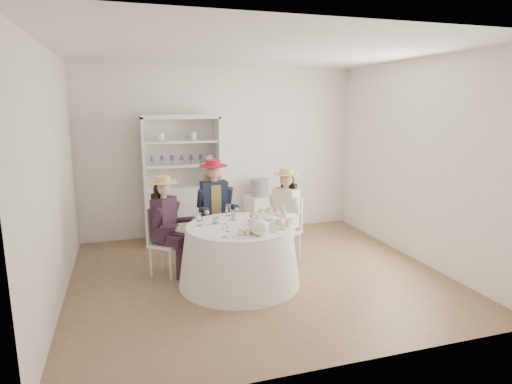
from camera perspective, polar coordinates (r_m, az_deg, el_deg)
name	(u,v)px	position (r m, az deg, el deg)	size (l,w,h in m)	color
ground	(258,275)	(5.47, 0.32, -11.05)	(4.50, 4.50, 0.00)	brown
ceiling	(259,51)	(5.08, 0.35, 18.33)	(4.50, 4.50, 0.00)	white
wall_back	(222,152)	(7.02, -4.61, 5.40)	(4.50, 4.50, 0.00)	silver
wall_front	(338,207)	(3.28, 10.91, -1.95)	(4.50, 4.50, 0.00)	silver
wall_left	(52,179)	(4.92, -25.52, 1.63)	(4.50, 4.50, 0.00)	silver
wall_right	(418,162)	(6.16, 20.78, 3.81)	(4.50, 4.50, 0.00)	silver
tea_table	(239,255)	(5.13, -2.23, -8.34)	(1.44, 1.44, 0.71)	white
hutch	(183,197)	(6.69, -9.72, -0.72)	(1.16, 0.44, 1.96)	silver
side_table	(259,214)	(7.11, 0.46, -2.99)	(0.40, 0.40, 0.62)	silver
hatbox	(259,187)	(7.01, 0.47, 0.61)	(0.29, 0.29, 0.29)	black
guest_left	(166,220)	(5.38, -11.93, -3.70)	(0.54, 0.52, 1.25)	silver
guest_mid	(215,203)	(5.88, -5.54, -1.51)	(0.50, 0.52, 1.37)	silver
guest_right	(285,210)	(5.75, 3.86, -2.36)	(0.55, 0.51, 1.28)	silver
spare_chair	(213,218)	(6.09, -5.70, -3.50)	(0.48, 0.48, 0.97)	silver
teacup_a	(216,221)	(5.10, -5.34, -3.87)	(0.09, 0.09, 0.07)	white
teacup_b	(234,217)	(5.26, -3.00, -3.34)	(0.07, 0.07, 0.07)	white
teacup_c	(253,218)	(5.22, -0.41, -3.42)	(0.09, 0.09, 0.07)	white
flower_bowl	(258,222)	(5.07, 0.20, -4.05)	(0.19, 0.19, 0.05)	white
flower_arrangement	(259,218)	(5.00, 0.35, -3.50)	(0.18, 0.18, 0.07)	pink
table_teapot	(259,227)	(4.64, 0.44, -4.70)	(0.28, 0.20, 0.21)	white
sandwich_plate	(244,234)	(4.66, -1.56, -5.56)	(0.28, 0.28, 0.06)	white
cupcake_stand	(280,220)	(4.93, 3.28, -3.76)	(0.25, 0.25, 0.24)	white
stemware_set	(239,219)	(5.00, -2.27, -3.65)	(0.96, 0.93, 0.15)	white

